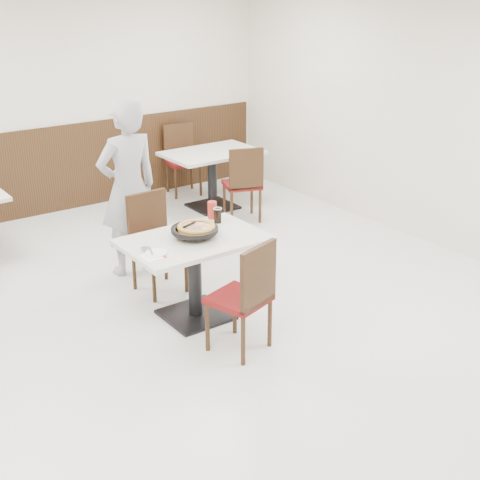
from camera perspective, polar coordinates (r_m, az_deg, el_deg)
floor at (r=6.10m, az=-2.67°, el=-6.16°), size 7.00×7.00×0.00m
wall_back at (r=8.68m, az=-15.84°, el=11.28°), size 6.00×0.04×2.80m
wall_right at (r=7.60m, az=16.73°, el=9.80°), size 0.04×7.00×2.80m
wainscot_back at (r=8.84m, az=-15.24°, el=5.85°), size 5.90×0.03×1.10m
main_table at (r=5.87m, az=-3.88°, el=-3.28°), size 1.27×0.91×0.75m
chair_near at (r=5.32m, az=-0.11°, el=-4.79°), size 0.52×0.52×0.95m
chair_far at (r=6.36m, az=-6.95°, el=-0.41°), size 0.44×0.44×0.95m
trivet at (r=5.76m, az=-3.84°, el=0.45°), size 0.14×0.14×0.04m
pizza_pan at (r=5.73m, az=-3.88°, el=0.62°), size 0.38×0.38×0.01m
pizza at (r=5.77m, az=-3.74°, el=0.97°), size 0.35×0.35×0.02m
pizza_server at (r=5.67m, az=-3.71°, el=0.94°), size 0.09×0.11×0.00m
napkin at (r=5.38m, az=-7.48°, el=-1.42°), size 0.17×0.17×0.00m
side_plate at (r=5.43m, az=-7.17°, el=-1.11°), size 0.19×0.19×0.01m
fork at (r=5.46m, az=-7.62°, el=-0.92°), size 0.07×0.18×0.00m
cola_glass at (r=6.06m, az=-1.92°, el=2.08°), size 0.08×0.08×0.13m
red_cup at (r=6.17m, az=-2.39°, el=2.59°), size 0.09×0.09×0.16m
diner_person at (r=6.70m, az=-9.52°, el=4.36°), size 0.66×0.45×1.78m
bg_table_right at (r=8.70m, az=-2.38°, el=5.15°), size 1.20×0.80×0.75m
bg_chair_right_near at (r=8.22m, az=0.17°, el=4.91°), size 0.54×0.54×0.95m
bg_chair_right_far at (r=9.26m, az=-4.86°, el=6.76°), size 0.50×0.50×0.95m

